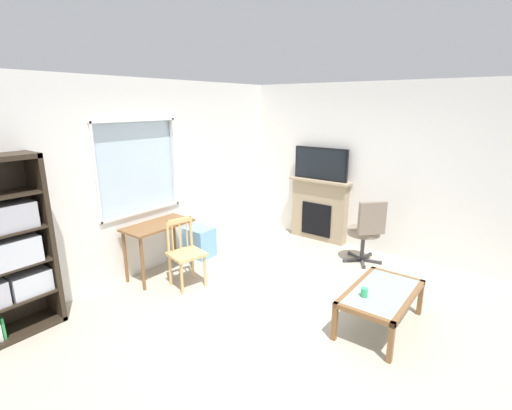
% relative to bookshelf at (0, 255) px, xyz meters
% --- Properties ---
extents(ground, '(6.17, 5.42, 0.02)m').
position_rel_bookshelf_xyz_m(ground, '(2.00, -1.97, -0.91)').
color(ground, '#B2A893').
extents(wall_back_with_window, '(5.17, 0.15, 2.68)m').
position_rel_bookshelf_xyz_m(wall_back_with_window, '(2.01, 0.24, 0.42)').
color(wall_back_with_window, white).
rests_on(wall_back_with_window, ground).
extents(wall_right, '(0.12, 4.62, 2.68)m').
position_rel_bookshelf_xyz_m(wall_right, '(4.64, -1.97, 0.44)').
color(wall_right, white).
rests_on(wall_right, ground).
extents(bookshelf, '(0.90, 0.38, 1.88)m').
position_rel_bookshelf_xyz_m(bookshelf, '(0.00, 0.00, 0.00)').
color(bookshelf, '#2D2319').
rests_on(bookshelf, ground).
extents(desk_under_window, '(0.95, 0.48, 0.76)m').
position_rel_bookshelf_xyz_m(desk_under_window, '(1.85, -0.11, -0.27)').
color(desk_under_window, brown).
rests_on(desk_under_window, ground).
extents(wooden_chair, '(0.50, 0.49, 0.90)m').
position_rel_bookshelf_xyz_m(wooden_chair, '(1.86, -0.62, -0.44)').
color(wooden_chair, tan).
rests_on(wooden_chair, ground).
extents(plastic_drawer_unit, '(0.35, 0.40, 0.46)m').
position_rel_bookshelf_xyz_m(plastic_drawer_unit, '(2.67, -0.06, -0.67)').
color(plastic_drawer_unit, '#72ADDB').
rests_on(plastic_drawer_unit, ground).
extents(fireplace, '(0.26, 1.11, 1.09)m').
position_rel_bookshelf_xyz_m(fireplace, '(4.49, -1.19, -0.35)').
color(fireplace, tan).
rests_on(fireplace, ground).
extents(tv, '(0.06, 0.98, 0.55)m').
position_rel_bookshelf_xyz_m(tv, '(4.47, -1.19, 0.46)').
color(tv, black).
rests_on(tv, fireplace).
extents(office_chair, '(0.63, 0.61, 1.00)m').
position_rel_bookshelf_xyz_m(office_chair, '(3.97, -2.26, -0.34)').
color(office_chair, '#7A6B5B').
rests_on(office_chair, ground).
extents(coffee_table, '(1.09, 0.62, 0.42)m').
position_rel_bookshelf_xyz_m(coffee_table, '(2.47, -3.02, -0.53)').
color(coffee_table, '#8C9E99').
rests_on(coffee_table, ground).
extents(sippy_cup, '(0.07, 0.07, 0.09)m').
position_rel_bookshelf_xyz_m(sippy_cup, '(2.25, -2.91, -0.43)').
color(sippy_cup, '#33B770').
rests_on(sippy_cup, coffee_table).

